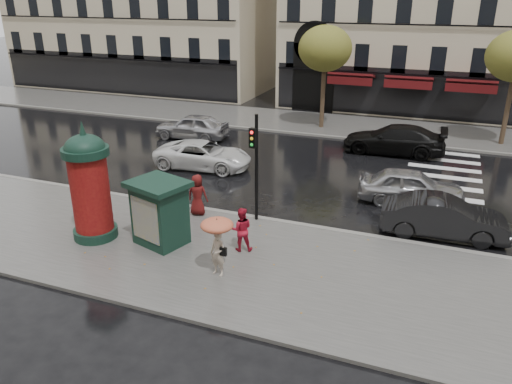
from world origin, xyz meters
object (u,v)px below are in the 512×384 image
at_px(traffic_light, 255,158).
at_px(car_silver, 411,186).
at_px(car_white, 203,155).
at_px(man_burgundy, 198,195).
at_px(car_far_silver, 192,126).
at_px(morris_column, 89,183).
at_px(car_black, 394,139).
at_px(newsstand, 160,212).
at_px(woman_red, 241,229).
at_px(car_darkgrey, 444,217).
at_px(woman_umbrella, 217,238).

bearing_deg(traffic_light, car_silver, 37.98).
bearing_deg(car_white, man_burgundy, -159.92).
bearing_deg(man_burgundy, traffic_light, -177.32).
distance_m(man_burgundy, car_far_silver, 11.74).
bearing_deg(morris_column, traffic_light, 34.89).
bearing_deg(car_silver, car_black, 5.69).
bearing_deg(morris_column, newsstand, 10.56).
xyz_separation_m(woman_red, car_silver, (5.08, 6.79, -0.16)).
relative_size(newsstand, car_darkgrey, 0.51).
xyz_separation_m(woman_umbrella, newsstand, (-2.85, 1.25, -0.11)).
height_order(newsstand, car_darkgrey, newsstand).
relative_size(traffic_light, newsstand, 1.81).
relative_size(woman_red, newsstand, 0.68).
bearing_deg(newsstand, car_silver, 42.52).
xyz_separation_m(traffic_light, car_far_silver, (-8.10, 9.93, -1.92)).
height_order(man_burgundy, traffic_light, traffic_light).
bearing_deg(woman_red, car_black, -126.46).
bearing_deg(car_white, car_far_silver, 29.07).
bearing_deg(car_black, newsstand, -25.34).
distance_m(car_darkgrey, car_far_silver, 17.26).
bearing_deg(car_black, man_burgundy, -29.74).
height_order(car_white, car_black, car_black).
height_order(woman_umbrella, traffic_light, traffic_light).
bearing_deg(traffic_light, car_white, 133.42).
xyz_separation_m(woman_red, morris_column, (-5.43, -1.00, 1.31)).
bearing_deg(woman_red, morris_column, -11.84).
bearing_deg(car_darkgrey, car_far_silver, 55.91).
relative_size(woman_red, morris_column, 0.36).
bearing_deg(car_darkgrey, car_white, 67.78).
height_order(woman_umbrella, morris_column, morris_column).
distance_m(traffic_light, car_white, 7.46).
bearing_deg(car_black, woman_red, -15.53).
xyz_separation_m(morris_column, car_far_silver, (-3.11, 13.41, -1.44)).
bearing_deg(car_silver, newsstand, 125.68).
bearing_deg(car_darkgrey, car_black, 12.11).
height_order(woman_umbrella, man_burgundy, woman_umbrella).
distance_m(man_burgundy, car_white, 6.11).
xyz_separation_m(man_burgundy, car_far_silver, (-5.72, 10.25, -0.19)).
distance_m(morris_column, car_far_silver, 13.84).
bearing_deg(car_far_silver, traffic_light, 35.26).
xyz_separation_m(traffic_light, car_darkgrey, (6.95, 1.48, -1.95)).
bearing_deg(man_burgundy, car_silver, -154.59).
bearing_deg(traffic_light, man_burgundy, -172.35).
distance_m(man_burgundy, car_silver, 9.15).
distance_m(traffic_light, car_far_silver, 12.96).
relative_size(woman_umbrella, traffic_light, 0.47).
height_order(woman_red, man_burgundy, man_burgundy).
distance_m(woman_umbrella, car_black, 16.04).
distance_m(morris_column, car_black, 17.38).
relative_size(newsstand, car_white, 0.47).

